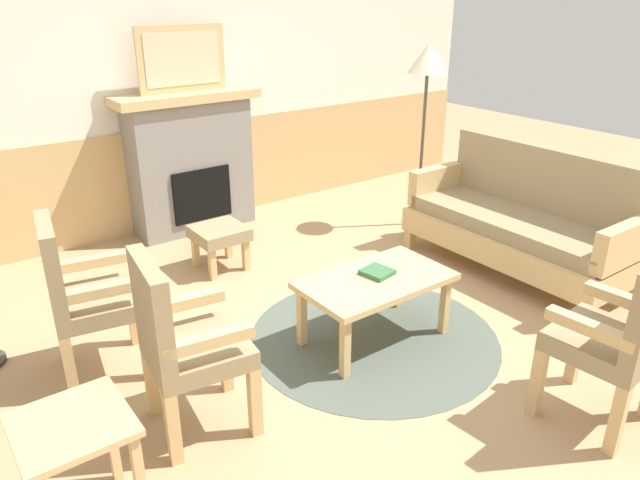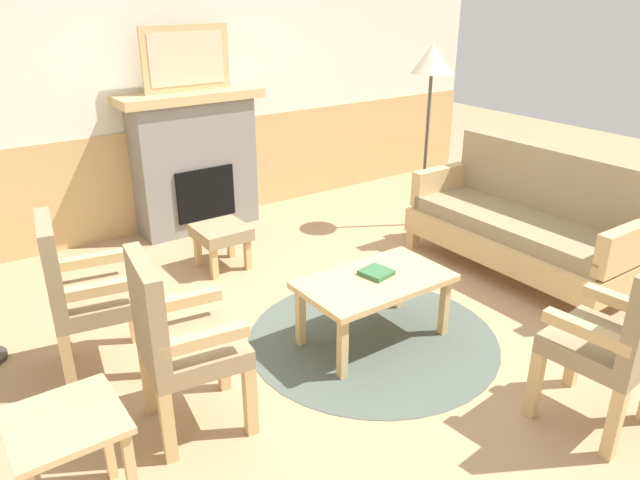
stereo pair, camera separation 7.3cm
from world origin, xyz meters
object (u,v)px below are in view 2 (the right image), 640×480
at_px(book_on_table, 376,272).
at_px(coffee_table, 375,286).
at_px(fireplace, 195,161).
at_px(framed_picture, 186,59).
at_px(footstool, 221,235).
at_px(floor_lamp_by_couch, 432,71).
at_px(armchair_by_window_left, 178,337).
at_px(couch, 522,226).
at_px(side_table, 69,441).
at_px(armchair_front_left, 619,337).
at_px(armchair_near_fireplace, 81,290).

bearing_deg(book_on_table, coffee_table, -138.84).
xyz_separation_m(fireplace, framed_picture, (0.00, 0.00, 0.91)).
bearing_deg(framed_picture, footstool, -103.68).
height_order(footstool, floor_lamp_by_couch, floor_lamp_by_couch).
bearing_deg(armchair_by_window_left, framed_picture, 63.77).
height_order(couch, armchair_by_window_left, same).
relative_size(side_table, floor_lamp_by_couch, 0.33).
height_order(book_on_table, armchair_front_left, armchair_front_left).
distance_m(fireplace, coffee_table, 2.51).
bearing_deg(footstool, framed_picture, 76.32).
bearing_deg(framed_picture, book_on_table, -87.30).
bearing_deg(armchair_front_left, floor_lamp_by_couch, 64.41).
xyz_separation_m(fireplace, armchair_by_window_left, (-1.27, -2.57, -0.11)).
distance_m(footstool, armchair_front_left, 2.99).
relative_size(framed_picture, armchair_by_window_left, 0.82).
relative_size(footstool, armchair_near_fireplace, 0.41).
bearing_deg(side_table, floor_lamp_by_couch, 24.92).
xyz_separation_m(footstool, side_table, (-1.65, -1.94, 0.15)).
bearing_deg(coffee_table, footstool, 101.15).
relative_size(framed_picture, side_table, 1.45).
bearing_deg(fireplace, side_table, -123.08).
relative_size(couch, side_table, 3.27).
relative_size(couch, floor_lamp_by_couch, 1.07).
bearing_deg(couch, fireplace, 124.90).
bearing_deg(framed_picture, coffee_table, -88.28).
relative_size(couch, footstool, 4.50).
bearing_deg(coffee_table, side_table, -168.52).
relative_size(fireplace, armchair_front_left, 1.33).
relative_size(coffee_table, armchair_by_window_left, 0.98).
height_order(coffee_table, side_table, side_table).
bearing_deg(framed_picture, couch, -55.10).
xyz_separation_m(armchair_front_left, floor_lamp_by_couch, (1.26, 2.64, 0.91)).
bearing_deg(floor_lamp_by_couch, couch, -95.13).
bearing_deg(coffee_table, armchair_front_left, -71.82).
bearing_deg(armchair_by_window_left, side_table, -152.66).
bearing_deg(book_on_table, framed_picture, 92.70).
bearing_deg(couch, armchair_front_left, -128.88).
distance_m(framed_picture, footstool, 1.60).
bearing_deg(armchair_near_fireplace, coffee_table, -24.13).
xyz_separation_m(book_on_table, floor_lamp_by_couch, (1.66, 1.27, 1.00)).
relative_size(footstool, armchair_front_left, 0.41).
relative_size(coffee_table, footstool, 2.40).
height_order(coffee_table, floor_lamp_by_couch, floor_lamp_by_couch).
bearing_deg(framed_picture, floor_lamp_by_couch, -33.73).
bearing_deg(footstool, floor_lamp_by_couch, -6.90).
bearing_deg(book_on_table, armchair_front_left, -73.82).
bearing_deg(armchair_near_fireplace, footstool, 32.93).
relative_size(book_on_table, footstool, 0.45).
bearing_deg(framed_picture, armchair_front_left, -82.35).
xyz_separation_m(armchair_by_window_left, armchair_front_left, (1.78, -1.26, 0.00)).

